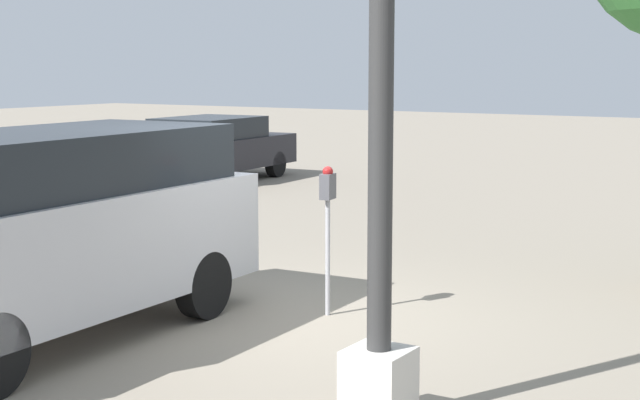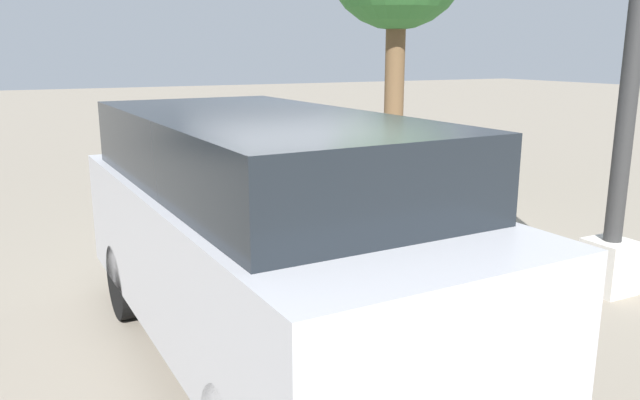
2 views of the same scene
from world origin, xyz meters
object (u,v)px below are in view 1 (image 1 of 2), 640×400
(parked_van, at_px, (44,227))
(lamp_post, at_px, (381,97))
(car_distant, at_px, (213,147))
(parking_meter_near, at_px, (328,206))

(parked_van, bearing_deg, lamp_post, 83.67)
(lamp_post, xyz_separation_m, car_distant, (-11.11, -10.14, -1.60))
(parked_van, bearing_deg, car_distant, -151.47)
(parking_meter_near, bearing_deg, lamp_post, 28.41)
(parked_van, height_order, car_distant, parked_van)
(parking_meter_near, height_order, lamp_post, lamp_post)
(parked_van, xyz_separation_m, car_distant, (-10.85, -6.46, -0.32))
(car_distant, bearing_deg, parking_meter_near, -139.97)
(lamp_post, relative_size, car_distant, 1.55)
(parking_meter_near, relative_size, parked_van, 0.34)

